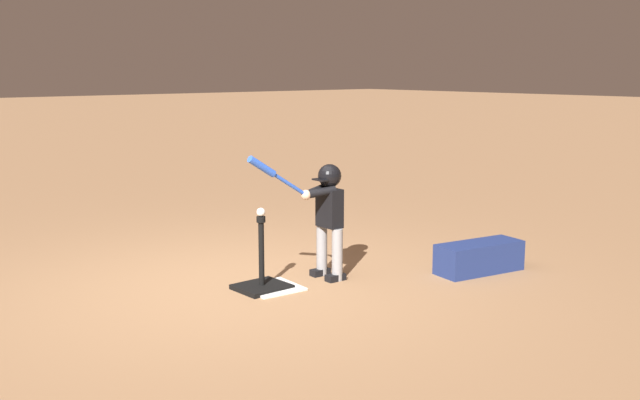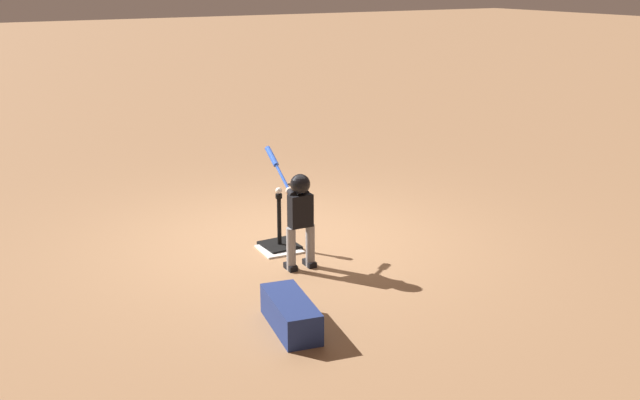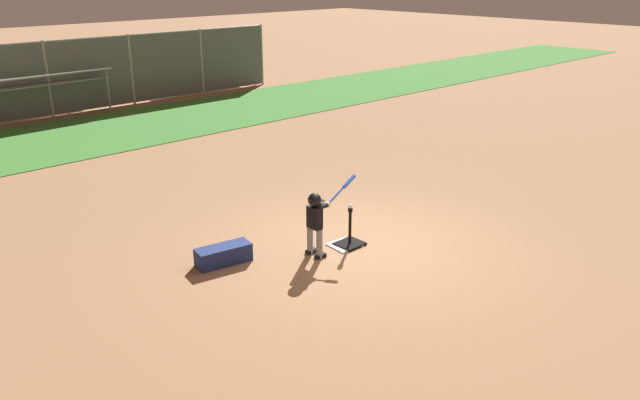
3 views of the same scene
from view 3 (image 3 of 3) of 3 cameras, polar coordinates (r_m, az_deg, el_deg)
The scene contains 10 objects.
ground_plane at distance 10.14m, azimuth 4.16°, elevation -4.22°, with size 90.00×90.00×0.00m, color #99704C.
grass_outfield_strip at distance 18.07m, azimuth -19.82°, elevation 5.75°, with size 56.00×4.43×0.02m, color #3D7F33.
backstop_fence at distance 20.53m, azimuth -23.63°, elevation 10.24°, with size 16.20×0.08×2.25m.
home_plate at distance 10.13m, azimuth 2.24°, elevation -4.14°, with size 0.44×0.44×0.02m, color white.
batting_tee at distance 10.12m, azimuth 2.74°, elevation -3.68°, with size 0.42×0.38×0.64m.
batter_child at distance 9.55m, azimuth -0.31°, elevation -1.47°, with size 0.95×0.33×1.17m.
baseball at distance 9.90m, azimuth 2.79°, elevation -0.58°, with size 0.07×0.07×0.07m, color white.
bleachers_right_center at distance 20.89m, azimuth -24.42°, elevation 8.88°, with size 3.88×2.54×1.38m.
bleachers_center at distance 24.40m, azimuth -10.65°, elevation 11.74°, with size 3.78×2.45×1.37m.
equipment_bag at distance 9.61m, azimuth -8.81°, elevation -4.97°, with size 0.84×0.32×0.28m, color navy.
Camera 3 is at (-6.81, -6.20, 4.23)m, focal length 35.00 mm.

